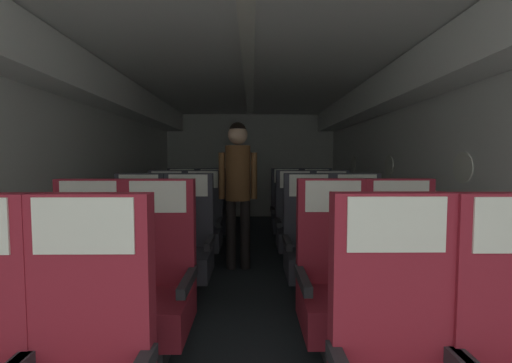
% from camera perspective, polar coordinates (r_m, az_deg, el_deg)
% --- Properties ---
extents(ground, '(3.86, 7.95, 0.02)m').
position_cam_1_polar(ground, '(3.74, -1.23, -15.66)').
color(ground, '#23282D').
extents(fuselage_shell, '(3.74, 7.60, 2.26)m').
position_cam_1_polar(fuselage_shell, '(3.83, -1.21, 9.95)').
color(fuselage_shell, silver).
rests_on(fuselage_shell, ground).
extents(seat_b_left_window, '(0.47, 0.50, 1.11)m').
position_cam_1_polar(seat_b_left_window, '(2.39, -27.06, -15.45)').
color(seat_b_left_window, '#38383D').
rests_on(seat_b_left_window, ground).
extents(seat_b_left_aisle, '(0.47, 0.50, 1.11)m').
position_cam_1_polar(seat_b_left_aisle, '(2.24, -16.62, -16.54)').
color(seat_b_left_aisle, '#38383D').
rests_on(seat_b_left_aisle, ground).
extents(seat_b_right_aisle, '(0.47, 0.50, 1.11)m').
position_cam_1_polar(seat_b_right_aisle, '(2.37, 23.86, -15.56)').
color(seat_b_right_aisle, '#38383D').
rests_on(seat_b_right_aisle, ground).
extents(seat_b_right_window, '(0.47, 0.50, 1.11)m').
position_cam_1_polar(seat_b_right_window, '(2.24, 13.23, -16.51)').
color(seat_b_right_window, '#38383D').
rests_on(seat_b_right_window, ground).
extents(seat_c_left_window, '(0.47, 0.50, 1.11)m').
position_cam_1_polar(seat_c_left_window, '(3.22, -19.52, -10.35)').
color(seat_c_left_window, '#38383D').
rests_on(seat_c_left_window, ground).
extents(seat_c_left_aisle, '(0.47, 0.50, 1.11)m').
position_cam_1_polar(seat_c_left_aisle, '(3.13, -11.57, -10.63)').
color(seat_c_left_aisle, '#38383D').
rests_on(seat_c_left_aisle, ground).
extents(seat_c_right_aisle, '(0.47, 0.50, 1.11)m').
position_cam_1_polar(seat_c_right_aisle, '(3.20, 17.01, -10.39)').
color(seat_c_right_aisle, '#38383D').
rests_on(seat_c_right_aisle, ground).
extents(seat_c_right_window, '(0.47, 0.50, 1.11)m').
position_cam_1_polar(seat_c_right_window, '(3.11, 9.06, -10.70)').
color(seat_c_right_window, '#38383D').
rests_on(seat_c_right_window, ground).
extents(seat_d_left_window, '(0.47, 0.50, 1.11)m').
position_cam_1_polar(seat_d_left_window, '(4.10, -15.06, -7.28)').
color(seat_d_left_window, '#38383D').
rests_on(seat_d_left_window, ground).
extents(seat_d_left_aisle, '(0.47, 0.50, 1.11)m').
position_cam_1_polar(seat_d_left_aisle, '(4.04, -9.03, -7.37)').
color(seat_d_left_aisle, '#38383D').
rests_on(seat_d_left_aisle, ground).
extents(seat_d_right_aisle, '(0.47, 0.50, 1.11)m').
position_cam_1_polar(seat_d_right_aisle, '(4.11, 12.80, -7.22)').
color(seat_d_right_aisle, '#38383D').
rests_on(seat_d_right_aisle, ground).
extents(seat_d_right_window, '(0.47, 0.50, 1.11)m').
position_cam_1_polar(seat_d_right_window, '(4.01, 6.68, -7.42)').
color(seat_d_right_window, '#38383D').
rests_on(seat_d_right_window, ground).
extents(seat_e_left_window, '(0.47, 0.50, 1.11)m').
position_cam_1_polar(seat_e_left_window, '(5.01, -12.51, -5.26)').
color(seat_e_left_window, '#38383D').
rests_on(seat_e_left_window, ground).
extents(seat_e_left_aisle, '(0.47, 0.50, 1.11)m').
position_cam_1_polar(seat_e_left_aisle, '(4.95, -7.40, -5.32)').
color(seat_e_left_aisle, '#38383D').
rests_on(seat_e_left_aisle, ground).
extents(seat_e_right_aisle, '(0.47, 0.50, 1.11)m').
position_cam_1_polar(seat_e_right_aisle, '(5.02, 10.37, -5.23)').
color(seat_e_right_aisle, '#38383D').
rests_on(seat_e_right_aisle, ground).
extents(seat_e_right_window, '(0.47, 0.50, 1.11)m').
position_cam_1_polar(seat_e_right_window, '(4.95, 5.24, -5.31)').
color(seat_e_right_window, '#38383D').
rests_on(seat_e_right_window, ground).
extents(flight_attendant, '(0.43, 0.28, 1.64)m').
position_cam_1_polar(flight_attendant, '(3.77, -3.07, 0.48)').
color(flight_attendant, black).
rests_on(flight_attendant, ground).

